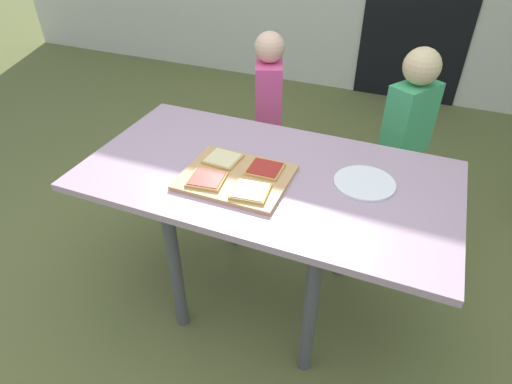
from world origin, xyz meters
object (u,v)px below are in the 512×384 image
(pizza_slice_near_right, at_px, (251,191))
(pizza_slice_far_right, at_px, (265,169))
(pizza_slice_far_left, at_px, (223,159))
(plate_white_right, at_px, (365,183))
(child_left, at_px, (268,114))
(child_right, at_px, (406,135))
(pizza_slice_near_left, at_px, (207,179))
(cutting_board, at_px, (236,177))
(dining_table, at_px, (267,190))

(pizza_slice_near_right, bearing_deg, pizza_slice_far_right, 93.01)
(pizza_slice_far_left, xyz_separation_m, plate_white_right, (0.56, 0.08, -0.02))
(pizza_slice_far_left, relative_size, child_left, 0.13)
(pizza_slice_far_left, bearing_deg, plate_white_right, 7.84)
(plate_white_right, distance_m, child_left, 0.95)
(child_right, bearing_deg, pizza_slice_far_left, -131.08)
(pizza_slice_near_left, bearing_deg, child_left, 96.11)
(pizza_slice_near_right, height_order, pizza_slice_far_right, same)
(pizza_slice_near_right, relative_size, plate_white_right, 0.62)
(pizza_slice_far_right, relative_size, child_right, 0.13)
(cutting_board, relative_size, child_left, 0.39)
(child_left, bearing_deg, cutting_board, -77.56)
(pizza_slice_near_left, height_order, pizza_slice_far_left, same)
(dining_table, xyz_separation_m, pizza_slice_near_right, (0.00, -0.17, 0.11))
(pizza_slice_near_left, relative_size, pizza_slice_far_right, 1.09)
(dining_table, distance_m, pizza_slice_far_right, 0.11)
(pizza_slice_near_left, distance_m, pizza_slice_near_right, 0.19)
(pizza_slice_far_right, height_order, pizza_slice_far_left, same)
(cutting_board, xyz_separation_m, pizza_slice_near_left, (-0.09, -0.07, 0.01))
(child_right, bearing_deg, cutting_board, -124.07)
(pizza_slice_near_right, relative_size, pizza_slice_far_right, 1.07)
(cutting_board, bearing_deg, dining_table, 42.31)
(cutting_board, xyz_separation_m, pizza_slice_far_left, (-0.09, 0.08, 0.01))
(cutting_board, xyz_separation_m, child_right, (0.56, 0.83, -0.12))
(pizza_slice_far_left, distance_m, child_left, 0.77)
(plate_white_right, bearing_deg, pizza_slice_far_left, -172.16)
(pizza_slice_far_right, bearing_deg, child_left, 109.97)
(cutting_board, height_order, child_left, child_left)
(child_left, bearing_deg, pizza_slice_far_right, -70.03)
(pizza_slice_far_right, bearing_deg, dining_table, 67.07)
(pizza_slice_near_right, distance_m, plate_white_right, 0.44)
(dining_table, bearing_deg, cutting_board, -137.69)
(dining_table, bearing_deg, pizza_slice_far_left, -177.51)
(dining_table, relative_size, child_right, 1.39)
(pizza_slice_far_left, bearing_deg, child_left, 96.80)
(plate_white_right, bearing_deg, cutting_board, -161.46)
(child_left, relative_size, child_right, 0.99)
(cutting_board, distance_m, pizza_slice_near_left, 0.12)
(cutting_board, bearing_deg, pizza_slice_near_left, -139.05)
(dining_table, height_order, pizza_slice_far_right, pizza_slice_far_right)
(plate_white_right, bearing_deg, pizza_slice_near_right, -147.03)
(child_right, bearing_deg, pizza_slice_near_right, -116.89)
(cutting_board, bearing_deg, child_right, 55.93)
(dining_table, height_order, child_right, child_right)
(dining_table, distance_m, cutting_board, 0.16)
(pizza_slice_near_right, xyz_separation_m, child_right, (0.46, 0.92, -0.14))
(cutting_board, height_order, plate_white_right, cutting_board)
(pizza_slice_near_right, distance_m, pizza_slice_far_left, 0.25)
(pizza_slice_near_left, relative_size, plate_white_right, 0.63)
(dining_table, bearing_deg, pizza_slice_near_left, -138.33)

